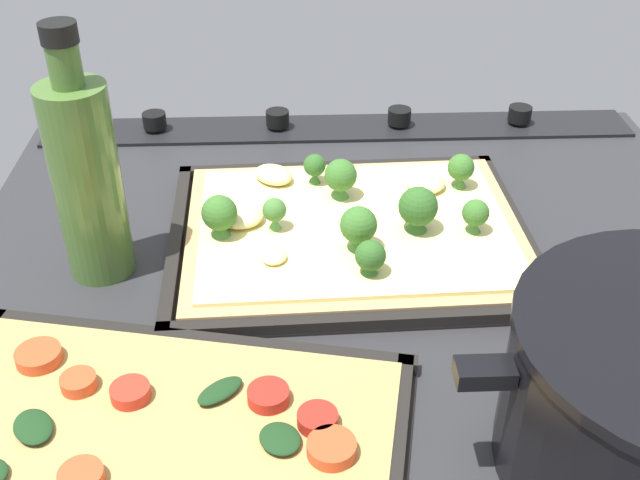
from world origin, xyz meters
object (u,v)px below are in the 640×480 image
at_px(baking_tray_back, 141,470).
at_px(veggie_pizza_back, 144,460).
at_px(baking_tray_front, 349,237).
at_px(oil_bottle, 86,177).
at_px(broccoli_pizza, 349,223).

xyz_separation_m(baking_tray_back, veggie_pizza_back, (-0.00, -0.00, 0.01)).
bearing_deg(baking_tray_back, baking_tray_front, -120.14).
bearing_deg(oil_bottle, baking_tray_front, -170.87).
relative_size(broccoli_pizza, baking_tray_back, 0.82).
height_order(baking_tray_back, oil_bottle, oil_bottle).
height_order(broccoli_pizza, veggie_pizza_back, broccoli_pizza).
height_order(broccoli_pizza, baking_tray_back, broccoli_pizza).
xyz_separation_m(veggie_pizza_back, oil_bottle, (0.07, -0.23, 0.08)).
distance_m(baking_tray_front, veggie_pizza_back, 0.31).
relative_size(baking_tray_front, baking_tray_back, 0.88).
bearing_deg(baking_tray_front, baking_tray_back, 59.86).
bearing_deg(veggie_pizza_back, oil_bottle, -72.89).
relative_size(broccoli_pizza, oil_bottle, 1.43).
bearing_deg(baking_tray_back, veggie_pizza_back, -138.90).
xyz_separation_m(baking_tray_front, baking_tray_back, (0.16, 0.27, 0.00)).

